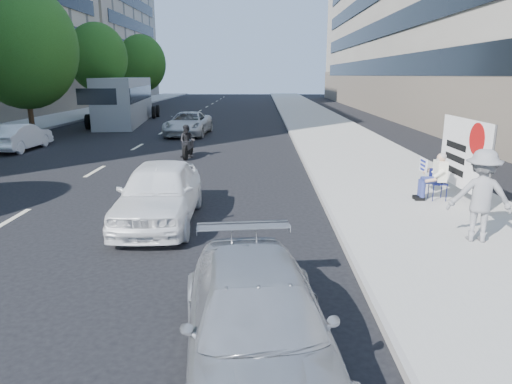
{
  "coord_description": "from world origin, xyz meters",
  "views": [
    {
      "loc": [
        -0.28,
        -8.62,
        3.48
      ],
      "look_at": [
        -0.4,
        1.2,
        0.96
      ],
      "focal_mm": 32.0,
      "sensor_mm": 36.0,
      "label": 1
    }
  ],
  "objects_px": {
    "motorcycle": "(187,143)",
    "seated_protester": "(435,174)",
    "parked_sedan": "(257,323)",
    "white_sedan_near": "(159,192)",
    "white_sedan_far": "(188,124)",
    "white_sedan_mid": "(20,137)",
    "protest_banner": "(464,154)",
    "bus": "(125,101)",
    "jogger": "(481,196)"
  },
  "relations": [
    {
      "from": "parked_sedan",
      "to": "white_sedan_far",
      "type": "bearing_deg",
      "value": 94.22
    },
    {
      "from": "jogger",
      "to": "parked_sedan",
      "type": "height_order",
      "value": "jogger"
    },
    {
      "from": "protest_banner",
      "to": "motorcycle",
      "type": "xyz_separation_m",
      "value": [
        -8.73,
        7.26,
        -0.76
      ]
    },
    {
      "from": "seated_protester",
      "to": "white_sedan_mid",
      "type": "distance_m",
      "value": 18.73
    },
    {
      "from": "jogger",
      "to": "white_sedan_mid",
      "type": "bearing_deg",
      "value": -25.49
    },
    {
      "from": "white_sedan_mid",
      "to": "motorcycle",
      "type": "height_order",
      "value": "motorcycle"
    },
    {
      "from": "white_sedan_far",
      "to": "parked_sedan",
      "type": "bearing_deg",
      "value": -76.2
    },
    {
      "from": "white_sedan_mid",
      "to": "white_sedan_far",
      "type": "distance_m",
      "value": 9.19
    },
    {
      "from": "protest_banner",
      "to": "parked_sedan",
      "type": "bearing_deg",
      "value": -126.69
    },
    {
      "from": "white_sedan_near",
      "to": "bus",
      "type": "height_order",
      "value": "bus"
    },
    {
      "from": "parked_sedan",
      "to": "white_sedan_mid",
      "type": "relative_size",
      "value": 1.12
    },
    {
      "from": "seated_protester",
      "to": "white_sedan_far",
      "type": "xyz_separation_m",
      "value": [
        -9.11,
        15.1,
        -0.19
      ]
    },
    {
      "from": "jogger",
      "to": "white_sedan_far",
      "type": "xyz_separation_m",
      "value": [
        -8.84,
        18.31,
        -0.42
      ]
    },
    {
      "from": "motorcycle",
      "to": "white_sedan_mid",
      "type": "bearing_deg",
      "value": 170.76
    },
    {
      "from": "parked_sedan",
      "to": "motorcycle",
      "type": "xyz_separation_m",
      "value": [
        -3.16,
        14.74,
        0.01
      ]
    },
    {
      "from": "protest_banner",
      "to": "white_sedan_mid",
      "type": "relative_size",
      "value": 0.79
    },
    {
      "from": "parked_sedan",
      "to": "bus",
      "type": "relative_size",
      "value": 0.35
    },
    {
      "from": "jogger",
      "to": "protest_banner",
      "type": "bearing_deg",
      "value": -94.93
    },
    {
      "from": "white_sedan_mid",
      "to": "bus",
      "type": "xyz_separation_m",
      "value": [
        1.31,
        13.08,
        1.0
      ]
    },
    {
      "from": "motorcycle",
      "to": "jogger",
      "type": "bearing_deg",
      "value": -50.13
    },
    {
      "from": "jogger",
      "to": "white_sedan_mid",
      "type": "xyz_separation_m",
      "value": [
        -15.98,
        12.53,
        -0.47
      ]
    },
    {
      "from": "jogger",
      "to": "white_sedan_near",
      "type": "distance_m",
      "value": 7.12
    },
    {
      "from": "parked_sedan",
      "to": "motorcycle",
      "type": "relative_size",
      "value": 2.11
    },
    {
      "from": "protest_banner",
      "to": "white_sedan_far",
      "type": "height_order",
      "value": "protest_banner"
    },
    {
      "from": "white_sedan_far",
      "to": "bus",
      "type": "xyz_separation_m",
      "value": [
        -5.83,
        7.31,
        0.95
      ]
    },
    {
      "from": "seated_protester",
      "to": "parked_sedan",
      "type": "bearing_deg",
      "value": -123.0
    },
    {
      "from": "jogger",
      "to": "white_sedan_far",
      "type": "relative_size",
      "value": 0.39
    },
    {
      "from": "jogger",
      "to": "protest_banner",
      "type": "height_order",
      "value": "protest_banner"
    },
    {
      "from": "white_sedan_near",
      "to": "protest_banner",
      "type": "bearing_deg",
      "value": 10.5
    },
    {
      "from": "seated_protester",
      "to": "protest_banner",
      "type": "xyz_separation_m",
      "value": [
        0.79,
        0.11,
        0.53
      ]
    },
    {
      "from": "parked_sedan",
      "to": "white_sedan_mid",
      "type": "height_order",
      "value": "white_sedan_mid"
    },
    {
      "from": "seated_protester",
      "to": "bus",
      "type": "xyz_separation_m",
      "value": [
        -14.94,
        22.4,
        0.76
      ]
    },
    {
      "from": "parked_sedan",
      "to": "white_sedan_near",
      "type": "xyz_separation_m",
      "value": [
        -2.41,
        5.75,
        0.11
      ]
    },
    {
      "from": "protest_banner",
      "to": "white_sedan_near",
      "type": "bearing_deg",
      "value": -167.81
    },
    {
      "from": "protest_banner",
      "to": "parked_sedan",
      "type": "height_order",
      "value": "protest_banner"
    },
    {
      "from": "motorcycle",
      "to": "seated_protester",
      "type": "bearing_deg",
      "value": -38.94
    },
    {
      "from": "white_sedan_near",
      "to": "white_sedan_mid",
      "type": "relative_size",
      "value": 1.13
    },
    {
      "from": "protest_banner",
      "to": "seated_protester",
      "type": "bearing_deg",
      "value": -172.14
    },
    {
      "from": "protest_banner",
      "to": "bus",
      "type": "relative_size",
      "value": 0.25
    },
    {
      "from": "seated_protester",
      "to": "jogger",
      "type": "xyz_separation_m",
      "value": [
        -0.27,
        -3.22,
        0.23
      ]
    },
    {
      "from": "protest_banner",
      "to": "white_sedan_far",
      "type": "bearing_deg",
      "value": 123.42
    },
    {
      "from": "parked_sedan",
      "to": "white_sedan_mid",
      "type": "distance_m",
      "value": 20.24
    },
    {
      "from": "white_sedan_near",
      "to": "motorcycle",
      "type": "height_order",
      "value": "white_sedan_near"
    },
    {
      "from": "white_sedan_near",
      "to": "bus",
      "type": "relative_size",
      "value": 0.35
    },
    {
      "from": "protest_banner",
      "to": "white_sedan_mid",
      "type": "height_order",
      "value": "protest_banner"
    },
    {
      "from": "white_sedan_far",
      "to": "motorcycle",
      "type": "distance_m",
      "value": 7.81
    },
    {
      "from": "white_sedan_far",
      "to": "bus",
      "type": "distance_m",
      "value": 9.4
    },
    {
      "from": "parked_sedan",
      "to": "white_sedan_near",
      "type": "height_order",
      "value": "white_sedan_near"
    },
    {
      "from": "white_sedan_mid",
      "to": "white_sedan_far",
      "type": "bearing_deg",
      "value": -139.43
    },
    {
      "from": "seated_protester",
      "to": "white_sedan_far",
      "type": "height_order",
      "value": "seated_protester"
    }
  ]
}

